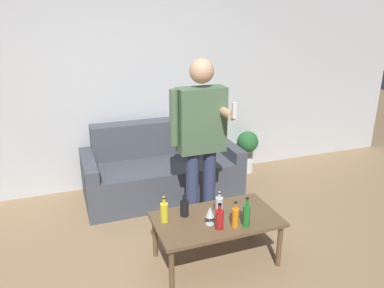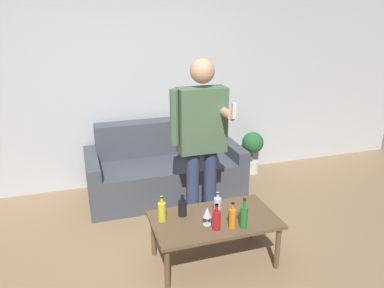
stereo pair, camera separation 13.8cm
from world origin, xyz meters
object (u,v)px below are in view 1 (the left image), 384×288
at_px(couch, 161,170).
at_px(person_standing_front, 201,134).
at_px(bottle_orange, 219,204).
at_px(coffee_table, 216,222).

xyz_separation_m(couch, person_standing_front, (0.17, -0.85, 0.70)).
relative_size(bottle_orange, person_standing_front, 0.12).
distance_m(coffee_table, bottle_orange, 0.16).
height_order(coffee_table, bottle_orange, bottle_orange).
bearing_deg(coffee_table, couch, 93.72).
height_order(bottle_orange, person_standing_front, person_standing_front).
xyz_separation_m(couch, coffee_table, (0.09, -1.44, 0.08)).
bearing_deg(bottle_orange, person_standing_front, 87.45).
bearing_deg(coffee_table, bottle_orange, 53.72).
bearing_deg(couch, person_standing_front, -78.40).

